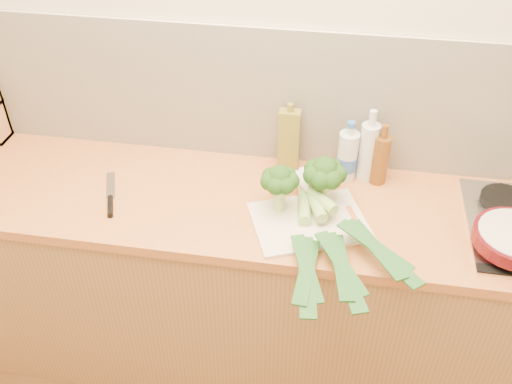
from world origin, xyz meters
The scene contains 13 objects.
room_shell centered at (0.00, 1.49, 1.17)m, with size 3.50×3.50×3.50m.
counter centered at (0.00, 1.20, 0.45)m, with size 3.20×0.62×0.90m.
chopping_board centered at (0.19, 1.11, 0.91)m, with size 0.39×0.28×0.01m, color beige.
broccoli_left centered at (0.07, 1.16, 1.04)m, with size 0.13×0.14×0.18m.
broccoli_right centered at (0.22, 1.22, 1.04)m, with size 0.15×0.15×0.19m.
leek_front centered at (0.17, 1.09, 0.93)m, with size 0.15×0.71×0.04m.
leek_mid centered at (0.23, 1.08, 0.95)m, with size 0.27×0.66×0.04m.
leek_back centered at (0.28, 1.09, 0.97)m, with size 0.45×0.52×0.04m.
chefs_knife centered at (-0.54, 1.10, 0.91)m, with size 0.12×0.27×0.02m.
oil_tin centered at (0.07, 1.44, 1.03)m, with size 0.08×0.05×0.28m.
glass_bottle centered at (0.37, 1.41, 1.02)m, with size 0.07×0.07×0.29m.
amber_bottle centered at (0.42, 1.39, 1.00)m, with size 0.06×0.06×0.25m.
water_bottle centered at (0.30, 1.40, 0.99)m, with size 0.08×0.08×0.23m.
Camera 1 is at (0.25, -0.40, 2.21)m, focal length 40.00 mm.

